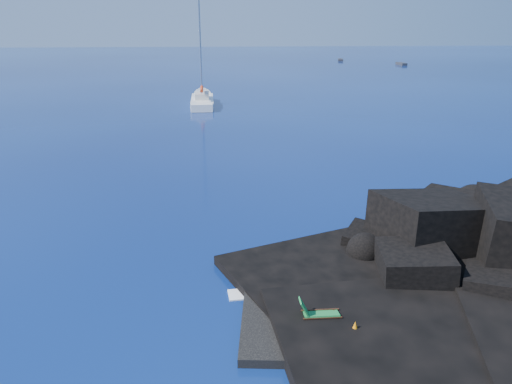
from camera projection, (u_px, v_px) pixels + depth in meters
ground at (236, 333)px, 18.99m from camera, size 400.00×400.00×0.00m
beach at (349, 320)px, 19.77m from camera, size 9.08×6.86×0.70m
surf_foam at (336, 267)px, 24.04m from camera, size 10.00×8.00×0.06m
sailboat at (202, 105)px, 68.24m from camera, size 3.25×14.17×14.80m
deck_chair at (322, 309)px, 18.93m from camera, size 1.54×0.67×1.06m
towel at (301, 296)px, 20.81m from camera, size 1.71×0.82×0.04m
sunbather at (301, 293)px, 20.77m from camera, size 1.62×0.45×0.24m
marker_cone at (355, 328)px, 18.22m from camera, size 0.43×0.43×0.55m
distant_boat_a at (340, 61)px, 139.13m from camera, size 1.96×4.21×0.54m
distant_boat_b at (401, 65)px, 126.84m from camera, size 1.64×4.43×0.58m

